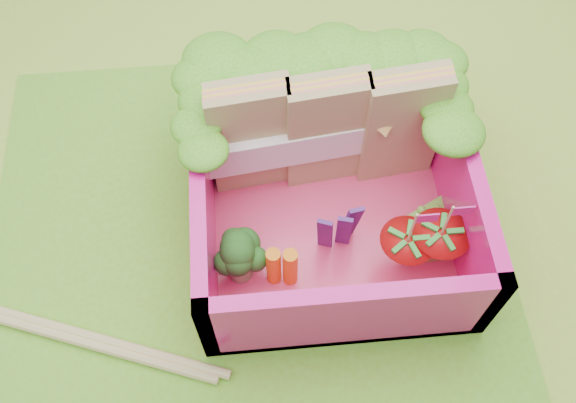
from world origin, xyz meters
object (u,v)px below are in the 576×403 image
(bento_box, at_px, (332,195))
(strawberry_right, at_px, (436,246))
(strawberry_left, at_px, (404,252))
(chopsticks, at_px, (25,322))
(sandwich_stack, at_px, (327,131))
(broccoli, at_px, (238,257))

(bento_box, xyz_separation_m, strawberry_right, (0.47, -0.27, -0.08))
(strawberry_left, bearing_deg, chopsticks, -176.00)
(sandwich_stack, height_order, chopsticks, sandwich_stack)
(bento_box, distance_m, sandwich_stack, 0.32)
(strawberry_right, bearing_deg, broccoli, 179.48)
(broccoli, height_order, strawberry_left, strawberry_left)
(bento_box, distance_m, strawberry_right, 0.55)
(strawberry_left, bearing_deg, bento_box, 137.40)
(sandwich_stack, bearing_deg, strawberry_right, -50.96)
(broccoli, bearing_deg, sandwich_stack, 49.97)
(sandwich_stack, xyz_separation_m, broccoli, (-0.47, -0.56, -0.17))
(strawberry_right, xyz_separation_m, chopsticks, (-1.97, -0.14, -0.17))
(broccoli, bearing_deg, chopsticks, -171.68)
(bento_box, height_order, broccoli, bento_box)
(bento_box, xyz_separation_m, strawberry_left, (0.31, -0.29, -0.09))
(bento_box, bearing_deg, sandwich_stack, 89.16)
(sandwich_stack, bearing_deg, strawberry_left, -62.41)
(bento_box, xyz_separation_m, sandwich_stack, (0.00, 0.30, 0.11))
(bento_box, distance_m, chopsticks, 1.57)
(bento_box, bearing_deg, strawberry_right, -30.05)
(bento_box, bearing_deg, broccoli, -150.78)
(broccoli, distance_m, strawberry_right, 0.94)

